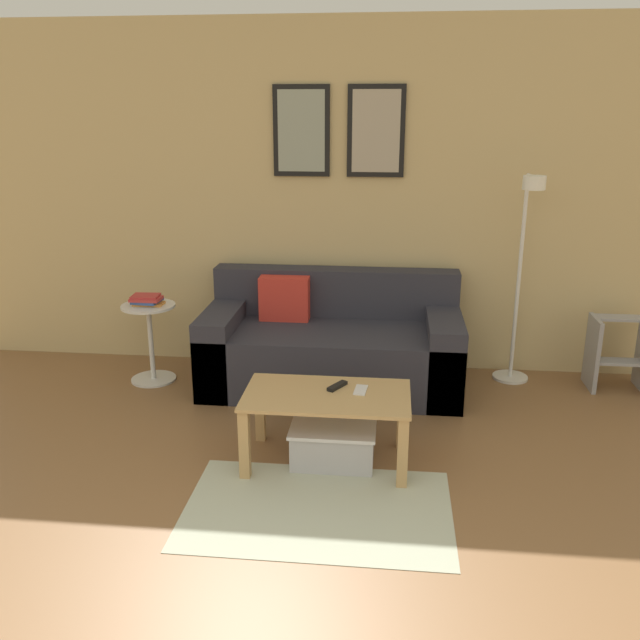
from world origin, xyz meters
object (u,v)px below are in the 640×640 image
(storage_bin, at_px, (333,443))
(remote_control, at_px, (337,386))
(book_stack, at_px, (147,300))
(cell_phone, at_px, (361,390))
(coffee_table, at_px, (327,407))
(side_table, at_px, (150,335))
(floor_lamp, at_px, (523,268))
(step_stool, at_px, (619,352))
(couch, at_px, (331,346))

(storage_bin, height_order, remote_control, remote_control)
(book_stack, xyz_separation_m, cell_phone, (1.59, -1.01, -0.20))
(coffee_table, distance_m, side_table, 1.76)
(floor_lamp, distance_m, book_stack, 2.66)
(floor_lamp, bearing_deg, step_stool, -0.06)
(storage_bin, xyz_separation_m, book_stack, (-1.44, 1.06, 0.50))
(book_stack, bearing_deg, side_table, -19.54)
(couch, bearing_deg, cell_phone, -76.32)
(remote_control, bearing_deg, floor_lamp, 75.67)
(coffee_table, height_order, step_stool, step_stool)
(coffee_table, distance_m, floor_lamp, 1.86)
(step_stool, bearing_deg, storage_bin, -146.45)
(side_table, bearing_deg, book_stack, 160.46)
(remote_control, distance_m, cell_phone, 0.14)
(couch, relative_size, side_table, 3.11)
(coffee_table, height_order, floor_lamp, floor_lamp)
(storage_bin, relative_size, cell_phone, 3.43)
(book_stack, bearing_deg, storage_bin, -36.46)
(remote_control, bearing_deg, book_stack, 176.66)
(couch, bearing_deg, floor_lamp, 6.24)
(couch, height_order, side_table, couch)
(coffee_table, distance_m, book_stack, 1.79)
(couch, xyz_separation_m, step_stool, (2.04, 0.14, -0.01))
(floor_lamp, relative_size, step_stool, 2.90)
(couch, relative_size, coffee_table, 1.96)
(floor_lamp, height_order, step_stool, floor_lamp)
(couch, height_order, book_stack, couch)
(side_table, bearing_deg, couch, 3.00)
(storage_bin, distance_m, book_stack, 1.86)
(cell_phone, xyz_separation_m, step_stool, (1.77, 1.22, -0.14))
(floor_lamp, xyz_separation_m, remote_control, (-1.19, -1.19, -0.44))
(couch, bearing_deg, storage_bin, -84.20)
(couch, bearing_deg, side_table, -177.00)
(side_table, height_order, cell_phone, side_table)
(storage_bin, bearing_deg, step_stool, 33.55)
(side_table, relative_size, step_stool, 1.11)
(floor_lamp, distance_m, step_stool, 0.93)
(cell_phone, bearing_deg, remote_control, 173.59)
(coffee_table, xyz_separation_m, step_stool, (1.96, 1.28, -0.06))
(storage_bin, bearing_deg, book_stack, 143.54)
(coffee_table, xyz_separation_m, remote_control, (0.05, 0.09, 0.09))
(storage_bin, height_order, floor_lamp, floor_lamp)
(couch, bearing_deg, book_stack, -177.11)
(floor_lamp, distance_m, remote_control, 1.74)
(floor_lamp, relative_size, book_stack, 6.68)
(step_stool, bearing_deg, cell_phone, -145.53)
(couch, xyz_separation_m, cell_phone, (0.26, -1.08, 0.13))
(cell_phone, height_order, step_stool, step_stool)
(couch, height_order, floor_lamp, floor_lamp)
(coffee_table, relative_size, step_stool, 1.77)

